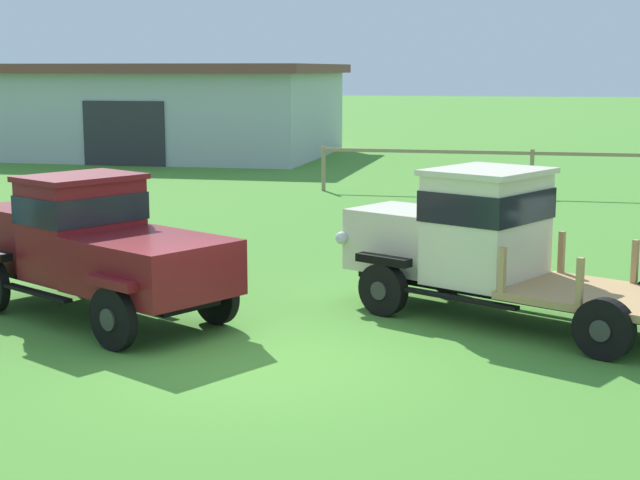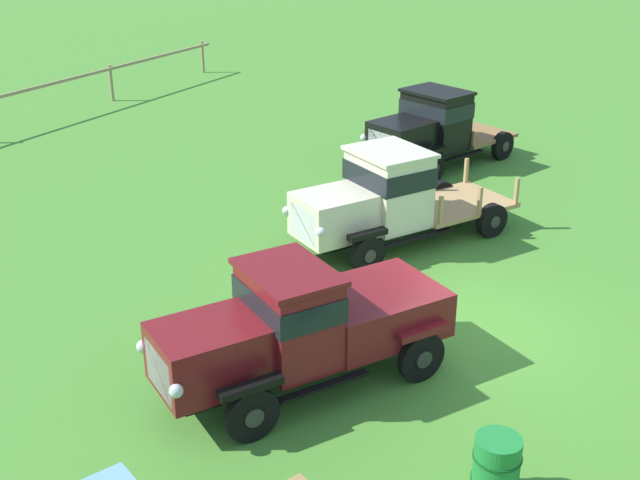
# 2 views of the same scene
# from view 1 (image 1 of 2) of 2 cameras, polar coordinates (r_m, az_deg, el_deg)

# --- Properties ---
(ground_plane) EXTENTS (240.00, 240.00, 0.00)m
(ground_plane) POSITION_cam_1_polar(r_m,az_deg,el_deg) (12.27, -4.29, -7.05)
(ground_plane) COLOR #47842D
(farm_shed) EXTENTS (18.89, 10.20, 3.76)m
(farm_shed) POSITION_cam_1_polar(r_m,az_deg,el_deg) (42.66, -12.20, 7.47)
(farm_shed) COLOR #B2B7BC
(farm_shed) RESTS_ON ground
(paddock_fence) EXTENTS (18.05, 0.60, 1.33)m
(paddock_fence) POSITION_cam_1_polar(r_m,az_deg,el_deg) (28.75, 18.09, 4.34)
(paddock_fence) COLOR #997F60
(paddock_fence) RESTS_ON ground
(vintage_truck_second_in_line) EXTENTS (4.93, 3.71, 2.06)m
(vintage_truck_second_in_line) POSITION_cam_1_polar(r_m,az_deg,el_deg) (14.56, -13.10, -0.24)
(vintage_truck_second_in_line) COLOR black
(vintage_truck_second_in_line) RESTS_ON ground
(vintage_truck_midrow_center) EXTENTS (5.48, 3.95, 2.17)m
(vintage_truck_midrow_center) POSITION_cam_1_polar(r_m,az_deg,el_deg) (14.43, 9.09, 0.03)
(vintage_truck_midrow_center) COLOR black
(vintage_truck_midrow_center) RESTS_ON ground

